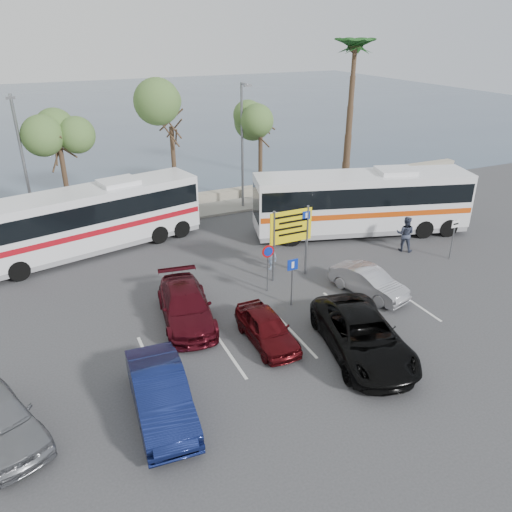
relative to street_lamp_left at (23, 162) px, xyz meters
name	(u,v)px	position (x,y,z in m)	size (l,w,h in m)	color
ground	(304,312)	(10.00, -13.52, -4.60)	(120.00, 120.00, 0.00)	#363639
kerb_strip	(199,211)	(10.00, 0.48, -4.52)	(44.00, 2.40, 0.15)	gray
seawall	(190,199)	(10.00, 2.48, -4.30)	(48.00, 0.80, 0.60)	gray
sea	(94,112)	(10.00, 46.48, -4.59)	(140.00, 140.00, 0.00)	#3C4A60
tree_left	(57,131)	(2.00, 0.48, 1.41)	(3.20, 3.20, 7.20)	#382619
tree_mid	(170,111)	(8.50, 0.48, 2.06)	(3.20, 3.20, 8.00)	#382619
tree_right	(261,113)	(14.50, 0.48, 1.57)	(3.20, 3.20, 7.40)	#382619
palm_tree	(355,49)	(21.50, 0.48, 5.27)	(4.80, 4.80, 11.20)	#382619
street_lamp_left	(23,162)	(0.00, 0.00, 0.00)	(0.45, 1.15, 8.01)	slate
street_lamp_right	(243,141)	(13.00, 0.00, 0.00)	(0.45, 1.15, 8.01)	slate
direction_sign	(291,232)	(11.00, -10.32, -2.17)	(2.20, 0.12, 3.60)	slate
sign_no_stop	(268,261)	(9.40, -11.13, -3.02)	(0.60, 0.08, 2.35)	slate
sign_parking	(292,276)	(9.80, -12.73, -3.13)	(0.50, 0.07, 2.25)	slate
sign_taxi	(454,234)	(19.80, -12.03, -3.18)	(0.50, 0.07, 2.20)	slate
lane_markings	(292,330)	(8.86, -14.52, -4.60)	(12.02, 4.20, 0.01)	silver
coach_bus_left	(91,222)	(2.74, -3.02, -2.86)	(12.28, 5.12, 3.74)	white
coach_bus_right	(361,205)	(17.50, -7.02, -2.80)	(12.72, 6.07, 3.89)	white
car_blue	(161,394)	(2.75, -17.02, -3.83)	(1.64, 4.70, 1.55)	#0F1847
car_maroon	(186,306)	(5.15, -12.02, -3.88)	(2.01, 4.94, 1.43)	#480C14
car_red	(267,328)	(7.55, -14.84, -3.97)	(1.50, 3.72, 1.27)	#480A0E
suv_black	(363,336)	(10.50, -17.02, -3.82)	(2.60, 5.64, 1.57)	black
car_silver_b	(369,282)	(13.50, -13.34, -3.97)	(1.34, 3.83, 1.26)	#99989E
pedestrian_near	(272,251)	(10.63, -9.07, -3.63)	(0.70, 0.46, 1.93)	#7F98B9
pedestrian_far	(405,234)	(18.26, -10.14, -3.61)	(0.97, 0.75, 1.99)	#363C51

